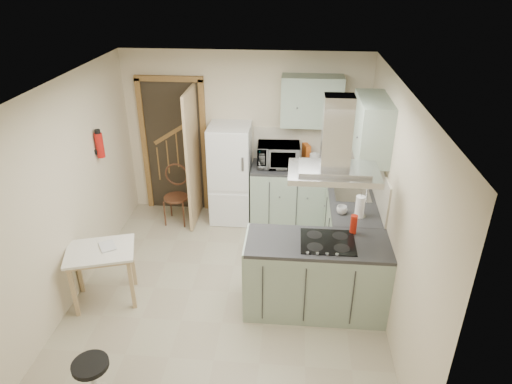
# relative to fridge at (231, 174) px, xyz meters

# --- Properties ---
(floor) EXTENTS (4.20, 4.20, 0.00)m
(floor) POSITION_rel_fridge_xyz_m (0.20, -1.80, -0.75)
(floor) COLOR tan
(floor) RESTS_ON ground
(ceiling) EXTENTS (4.20, 4.20, 0.00)m
(ceiling) POSITION_rel_fridge_xyz_m (0.20, -1.80, 1.75)
(ceiling) COLOR silver
(ceiling) RESTS_ON back_wall
(back_wall) EXTENTS (3.60, 0.00, 3.60)m
(back_wall) POSITION_rel_fridge_xyz_m (0.20, 0.30, 0.50)
(back_wall) COLOR beige
(back_wall) RESTS_ON floor
(left_wall) EXTENTS (0.00, 4.20, 4.20)m
(left_wall) POSITION_rel_fridge_xyz_m (-1.60, -1.80, 0.50)
(left_wall) COLOR beige
(left_wall) RESTS_ON floor
(right_wall) EXTENTS (0.00, 4.20, 4.20)m
(right_wall) POSITION_rel_fridge_xyz_m (2.00, -1.80, 0.50)
(right_wall) COLOR beige
(right_wall) RESTS_ON floor
(doorway) EXTENTS (1.10, 0.12, 2.10)m
(doorway) POSITION_rel_fridge_xyz_m (-0.90, 0.27, 0.30)
(doorway) COLOR brown
(doorway) RESTS_ON floor
(fridge) EXTENTS (0.60, 0.60, 1.50)m
(fridge) POSITION_rel_fridge_xyz_m (0.00, 0.00, 0.00)
(fridge) COLOR white
(fridge) RESTS_ON floor
(counter_back) EXTENTS (1.08, 0.60, 0.90)m
(counter_back) POSITION_rel_fridge_xyz_m (0.86, 0.00, -0.30)
(counter_back) COLOR #9EB2A0
(counter_back) RESTS_ON floor
(counter_right) EXTENTS (0.60, 1.95, 0.90)m
(counter_right) POSITION_rel_fridge_xyz_m (1.70, -0.68, -0.30)
(counter_right) COLOR #9EB2A0
(counter_right) RESTS_ON floor
(splashback) EXTENTS (1.68, 0.02, 0.50)m
(splashback) POSITION_rel_fridge_xyz_m (1.16, 0.29, 0.40)
(splashback) COLOR beige
(splashback) RESTS_ON counter_back
(wall_cabinet_back) EXTENTS (0.85, 0.35, 0.70)m
(wall_cabinet_back) POSITION_rel_fridge_xyz_m (1.15, 0.12, 1.10)
(wall_cabinet_back) COLOR #9EB2A0
(wall_cabinet_back) RESTS_ON back_wall
(wall_cabinet_right) EXTENTS (0.35, 0.90, 0.70)m
(wall_cabinet_right) POSITION_rel_fridge_xyz_m (1.82, -0.95, 1.10)
(wall_cabinet_right) COLOR #9EB2A0
(wall_cabinet_right) RESTS_ON right_wall
(peninsula) EXTENTS (1.55, 0.65, 0.90)m
(peninsula) POSITION_rel_fridge_xyz_m (1.22, -1.98, -0.30)
(peninsula) COLOR #9EB2A0
(peninsula) RESTS_ON floor
(hob) EXTENTS (0.58, 0.50, 0.01)m
(hob) POSITION_rel_fridge_xyz_m (1.32, -1.98, 0.16)
(hob) COLOR black
(hob) RESTS_ON peninsula
(extractor_hood) EXTENTS (0.90, 0.55, 0.10)m
(extractor_hood) POSITION_rel_fridge_xyz_m (1.32, -1.98, 0.97)
(extractor_hood) COLOR silver
(extractor_hood) RESTS_ON ceiling
(sink) EXTENTS (0.45, 0.40, 0.01)m
(sink) POSITION_rel_fridge_xyz_m (1.70, -0.85, 0.16)
(sink) COLOR silver
(sink) RESTS_ON counter_right
(fire_extinguisher) EXTENTS (0.10, 0.10, 0.32)m
(fire_extinguisher) POSITION_rel_fridge_xyz_m (-1.54, -0.90, 0.75)
(fire_extinguisher) COLOR #B2140F
(fire_extinguisher) RESTS_ON left_wall
(drop_leaf_table) EXTENTS (0.88, 0.75, 0.70)m
(drop_leaf_table) POSITION_rel_fridge_xyz_m (-1.21, -2.05, -0.40)
(drop_leaf_table) COLOR tan
(drop_leaf_table) RESTS_ON floor
(bentwood_chair) EXTENTS (0.39, 0.39, 0.83)m
(bentwood_chair) POSITION_rel_fridge_xyz_m (-0.81, -0.20, -0.34)
(bentwood_chair) COLOR #462D17
(bentwood_chair) RESTS_ON floor
(stool) EXTENTS (0.34, 0.34, 0.44)m
(stool) POSITION_rel_fridge_xyz_m (-0.80, -3.39, -0.53)
(stool) COLOR black
(stool) RESTS_ON floor
(microwave) EXTENTS (0.62, 0.43, 0.34)m
(microwave) POSITION_rel_fridge_xyz_m (0.71, 0.01, 0.32)
(microwave) COLOR black
(microwave) RESTS_ON counter_back
(kettle) EXTENTS (0.19, 0.19, 0.22)m
(kettle) POSITION_rel_fridge_xyz_m (1.23, 0.03, 0.26)
(kettle) COLOR white
(kettle) RESTS_ON counter_back
(cereal_box) EXTENTS (0.13, 0.20, 0.28)m
(cereal_box) POSITION_rel_fridge_xyz_m (1.11, 0.20, 0.29)
(cereal_box) COLOR #D05818
(cereal_box) RESTS_ON counter_back
(soap_bottle) EXTENTS (0.08, 0.09, 0.17)m
(soap_bottle) POSITION_rel_fridge_xyz_m (1.83, -0.30, 0.24)
(soap_bottle) COLOR #B4B4C0
(soap_bottle) RESTS_ON counter_right
(paper_towel) EXTENTS (0.11, 0.11, 0.27)m
(paper_towel) POSITION_rel_fridge_xyz_m (1.72, -1.39, 0.29)
(paper_towel) COLOR white
(paper_towel) RESTS_ON counter_right
(cup) EXTENTS (0.15, 0.15, 0.10)m
(cup) POSITION_rel_fridge_xyz_m (1.52, -1.34, 0.20)
(cup) COLOR silver
(cup) RESTS_ON counter_right
(red_bottle) EXTENTS (0.09, 0.09, 0.22)m
(red_bottle) POSITION_rel_fridge_xyz_m (1.61, -1.76, 0.26)
(red_bottle) COLOR red
(red_bottle) RESTS_ON peninsula
(book) EXTENTS (0.26, 0.28, 0.10)m
(book) POSITION_rel_fridge_xyz_m (-1.21, -2.02, -0.00)
(book) COLOR maroon
(book) RESTS_ON drop_leaf_table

